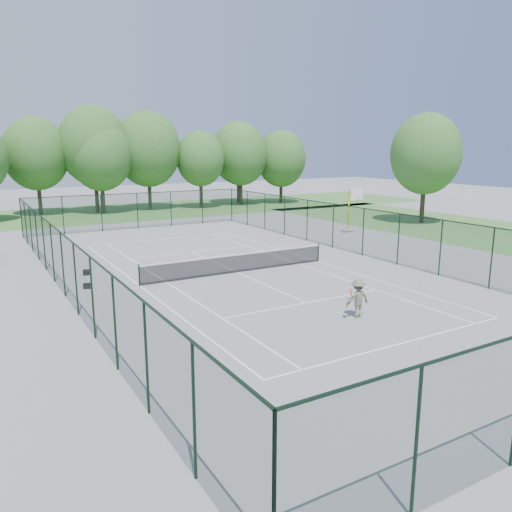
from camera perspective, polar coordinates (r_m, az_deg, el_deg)
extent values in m
plane|color=gray|center=(27.40, -2.11, -1.90)|extent=(140.00, 140.00, 0.00)
cube|color=#4D8239|center=(55.31, -16.98, 4.72)|extent=(80.00, 16.00, 0.01)
cube|color=#4D8239|center=(46.15, 22.62, 2.94)|extent=(14.00, 40.00, 0.01)
cube|color=white|center=(38.08, -10.57, 1.89)|extent=(10.97, 0.08, 0.01)
cube|color=white|center=(18.28, 16.01, -9.65)|extent=(10.97, 0.08, 0.01)
cube|color=white|center=(33.05, -7.35, 0.45)|extent=(8.23, 0.08, 0.01)
cube|color=white|center=(22.17, 5.75, -5.35)|extent=(8.23, 0.08, 0.01)
cube|color=white|center=(30.30, 7.08, -0.61)|extent=(0.08, 23.77, 0.01)
cube|color=white|center=(25.37, -13.11, -3.35)|extent=(0.08, 23.77, 0.01)
cube|color=white|center=(29.51, 4.96, -0.91)|extent=(0.08, 23.77, 0.01)
cube|color=white|center=(25.79, -10.21, -2.98)|extent=(0.08, 23.77, 0.01)
cube|color=white|center=(27.40, -2.11, -1.89)|extent=(0.08, 12.80, 0.01)
cylinder|color=black|center=(25.23, -13.20, -2.16)|extent=(0.08, 0.08, 1.10)
cylinder|color=black|center=(30.19, 7.13, 0.40)|extent=(0.08, 0.08, 1.10)
cube|color=black|center=(27.29, -2.11, -0.88)|extent=(11.00, 0.02, 0.96)
cube|color=white|center=(27.18, -2.12, 0.15)|extent=(11.00, 0.05, 0.07)
cube|color=#16341F|center=(43.61, -13.39, 5.04)|extent=(18.00, 0.02, 3.00)
cube|color=#16341F|center=(32.24, 12.14, 2.69)|extent=(0.02, 36.00, 3.00)
cube|color=#16341F|center=(24.28, -21.22, -0.93)|extent=(0.02, 36.00, 3.00)
cube|color=black|center=(43.46, -13.49, 7.00)|extent=(18.00, 0.05, 0.05)
cube|color=black|center=(32.03, 12.26, 5.33)|extent=(0.05, 36.00, 0.05)
cube|color=black|center=(24.00, -21.49, 2.56)|extent=(0.05, 36.00, 0.05)
cylinder|color=#3D2C21|center=(55.09, -17.11, 6.88)|extent=(0.40, 0.40, 4.20)
ellipsoid|color=#437931|center=(54.91, -17.37, 10.93)|extent=(6.40, 6.40, 7.40)
cylinder|color=#3D2C21|center=(60.99, -1.74, 7.86)|extent=(0.40, 0.40, 4.20)
ellipsoid|color=#437931|center=(60.83, -1.76, 11.53)|extent=(6.40, 6.40, 7.40)
cylinder|color=yellow|center=(40.78, 10.54, 5.05)|extent=(0.12, 0.12, 3.50)
cube|color=yellow|center=(40.28, 11.04, 7.23)|extent=(0.08, 0.90, 0.08)
cube|color=white|center=(39.96, 11.46, 6.96)|extent=(1.20, 0.05, 0.90)
torus|color=#CE4718|center=(39.80, 11.67, 6.71)|extent=(0.48, 0.48, 0.02)
cylinder|color=#3D2C21|center=(48.16, 18.52, 6.19)|extent=(0.41, 0.41, 4.35)
ellipsoid|color=#437931|center=(47.96, 18.85, 10.99)|extent=(6.21, 6.21, 7.24)
cube|color=black|center=(25.58, -18.75, -3.25)|extent=(0.39, 0.31, 0.27)
cube|color=black|center=(28.31, -18.79, -1.78)|extent=(0.42, 0.30, 0.30)
imported|color=#646A4D|center=(20.45, 11.55, -4.76)|extent=(1.07, 0.68, 1.57)
sphere|color=yellow|center=(21.26, 12.54, -4.00)|extent=(0.07, 0.07, 0.07)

